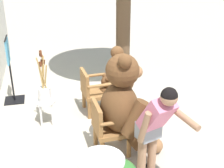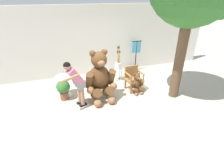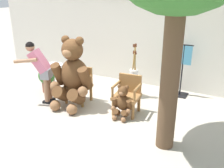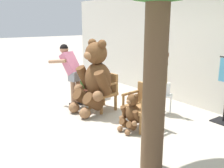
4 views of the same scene
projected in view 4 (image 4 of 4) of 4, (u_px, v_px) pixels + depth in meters
name	position (u px, v px, depth m)	size (l,w,h in m)	color
ground_plane	(105.00, 121.00, 5.24)	(60.00, 60.00, 0.00)	#B2A899
back_wall	(183.00, 48.00, 6.27)	(10.00, 0.16, 2.80)	silver
wooden_chair_left	(105.00, 90.00, 5.89)	(0.59, 0.55, 0.86)	olive
wooden_chair_right	(142.00, 105.00, 4.87)	(0.60, 0.57, 0.86)	olive
teddy_bear_large	(95.00, 77.00, 5.64)	(1.00, 0.96, 1.67)	brown
teddy_bear_small	(131.00, 112.00, 4.72)	(0.45, 0.44, 0.75)	brown
person_visitor	(71.00, 69.00, 6.13)	(0.75, 0.65, 1.50)	black
white_stool	(165.00, 99.00, 5.61)	(0.34, 0.34, 0.46)	silver
brush_bucket	(165.00, 85.00, 5.53)	(0.22, 0.22, 0.93)	white
round_side_table	(91.00, 81.00, 6.92)	(0.56, 0.56, 0.72)	white
potted_plant	(84.00, 83.00, 6.85)	(0.44, 0.44, 0.68)	brown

